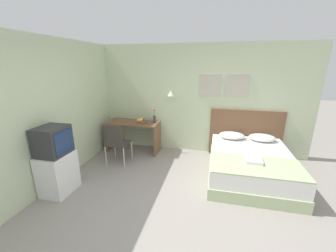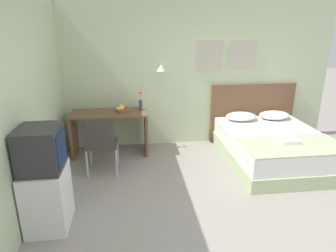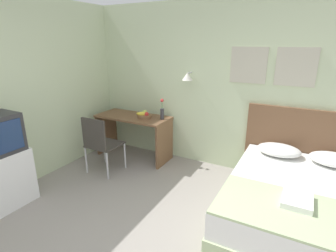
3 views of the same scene
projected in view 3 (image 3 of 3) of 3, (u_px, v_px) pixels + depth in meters
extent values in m
cube|color=beige|center=(224.00, 88.00, 4.12)|extent=(5.45, 0.06, 2.65)
cube|color=#B7B29E|center=(248.00, 65.00, 3.82)|extent=(0.52, 0.02, 0.52)
cube|color=#B7B29E|center=(296.00, 67.00, 3.53)|extent=(0.52, 0.02, 0.52)
cylinder|color=#B2B2B7|center=(190.00, 73.00, 4.21)|extent=(0.02, 0.16, 0.02)
cone|color=white|center=(187.00, 76.00, 4.15)|extent=(0.17, 0.17, 0.12)
cube|color=#B2C693|center=(296.00, 216.00, 3.02)|extent=(1.56, 2.00, 0.22)
cube|color=white|center=(300.00, 197.00, 2.94)|extent=(1.53, 1.96, 0.30)
cube|color=brown|center=(306.00, 148.00, 3.74)|extent=(1.68, 0.06, 1.15)
ellipsoid|color=white|center=(279.00, 150.00, 3.64)|extent=(0.58, 0.41, 0.15)
ellipsoid|color=white|center=(334.00, 160.00, 3.34)|extent=(0.58, 0.41, 0.15)
cube|color=#B2C693|center=(299.00, 213.00, 2.40)|extent=(1.51, 0.80, 0.02)
cube|color=white|center=(297.00, 200.00, 2.52)|extent=(0.27, 0.34, 0.06)
cube|color=brown|center=(133.00, 117.00, 4.63)|extent=(1.31, 0.59, 0.03)
cube|color=brown|center=(107.00, 132.00, 5.04)|extent=(0.04, 0.54, 0.74)
cube|color=brown|center=(165.00, 143.00, 4.47)|extent=(0.04, 0.54, 0.74)
cube|color=#3D3833|center=(105.00, 144.00, 4.20)|extent=(0.48, 0.48, 0.02)
cube|color=#3D3833|center=(94.00, 134.00, 3.94)|extent=(0.44, 0.03, 0.47)
cylinder|color=#B7B7BC|center=(105.00, 150.00, 4.55)|extent=(0.03, 0.03, 0.45)
cylinder|color=#B7B7BC|center=(125.00, 155.00, 4.36)|extent=(0.03, 0.03, 0.45)
cylinder|color=#B7B7BC|center=(86.00, 160.00, 4.19)|extent=(0.03, 0.03, 0.45)
cylinder|color=#B7B7BC|center=(107.00, 166.00, 3.99)|extent=(0.03, 0.03, 0.45)
cylinder|color=brown|center=(145.00, 116.00, 4.51)|extent=(0.24, 0.24, 0.05)
sphere|color=red|center=(146.00, 114.00, 4.47)|extent=(0.08, 0.08, 0.08)
sphere|color=#B2C156|center=(145.00, 113.00, 4.54)|extent=(0.09, 0.09, 0.09)
ellipsoid|color=yellow|center=(142.00, 114.00, 4.48)|extent=(0.20, 0.14, 0.07)
cylinder|color=#333338|center=(162.00, 114.00, 4.41)|extent=(0.06, 0.06, 0.18)
cylinder|color=#3D7538|center=(162.00, 105.00, 4.36)|extent=(0.01, 0.01, 0.14)
sphere|color=#DB3838|center=(162.00, 100.00, 4.33)|extent=(0.06, 0.06, 0.06)
cube|color=white|center=(5.00, 179.00, 3.34)|extent=(0.45, 0.56, 0.72)
cube|color=navy|center=(6.00, 137.00, 3.06)|extent=(0.01, 0.39, 0.38)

